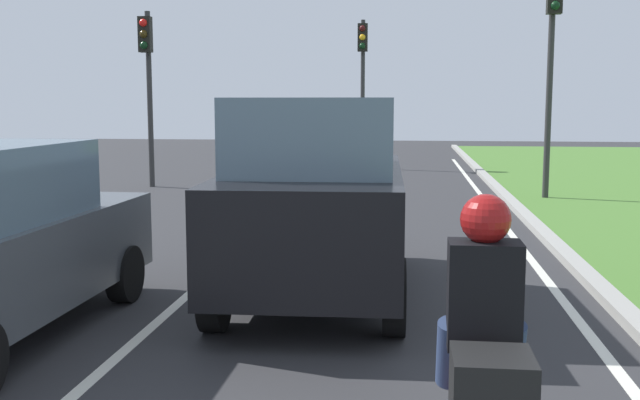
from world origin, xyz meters
The scene contains 9 objects.
ground_plane centered at (0.00, 14.00, 0.00)m, with size 60.00×60.00×0.00m, color #2D2D30.
lane_line_center centered at (-0.70, 14.00, 0.00)m, with size 0.12×32.00×0.01m, color silver.
lane_line_right_edge centered at (3.60, 14.00, 0.00)m, with size 0.12×32.00×0.01m, color silver.
curb_right centered at (4.10, 14.00, 0.06)m, with size 0.24×48.00×0.12m, color #9E9B93.
car_suv_ahead centered at (0.80, 8.84, 1.17)m, with size 2.08×4.55×2.28m.
rider_person centered at (2.26, 4.49, 1.19)m, with size 0.50×0.40×1.16m.
traffic_light_near_right centered at (4.98, 17.77, 3.55)m, with size 0.32×0.50×5.20m.
traffic_light_overhead_left centered at (-4.89, 19.35, 3.13)m, with size 0.32×0.50×4.55m.
traffic_light_far_median centered at (0.31, 25.45, 3.37)m, with size 0.32×0.50×4.91m.
Camera 1 is at (1.82, 0.33, 2.24)m, focal length 42.16 mm.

